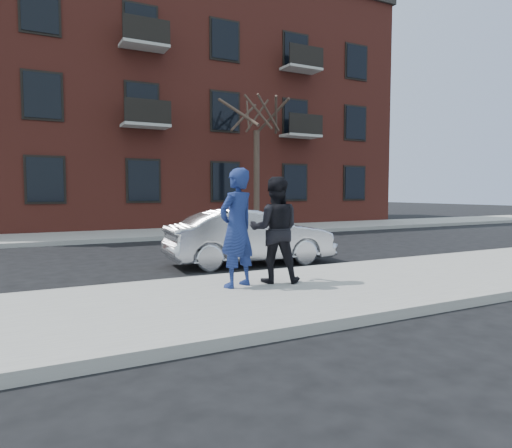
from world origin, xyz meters
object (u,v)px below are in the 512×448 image
street_tree (257,103)px  man_peacoat (275,230)px  silver_sedan (250,237)px  man_hoodie (237,228)px

street_tree → man_peacoat: (-5.16, -10.59, -4.45)m
silver_sedan → man_hoodie: man_hoodie is taller
silver_sedan → man_peacoat: man_peacoat is taller
silver_sedan → man_hoodie: (-1.68, -2.83, 0.48)m
silver_sedan → man_peacoat: bearing=166.0°
man_hoodie → silver_sedan: bearing=-141.9°
silver_sedan → man_peacoat: size_ratio=2.17×
street_tree → man_hoodie: size_ratio=3.42×
street_tree → man_peacoat: street_tree is taller
silver_sedan → man_hoodie: size_ratio=2.02×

